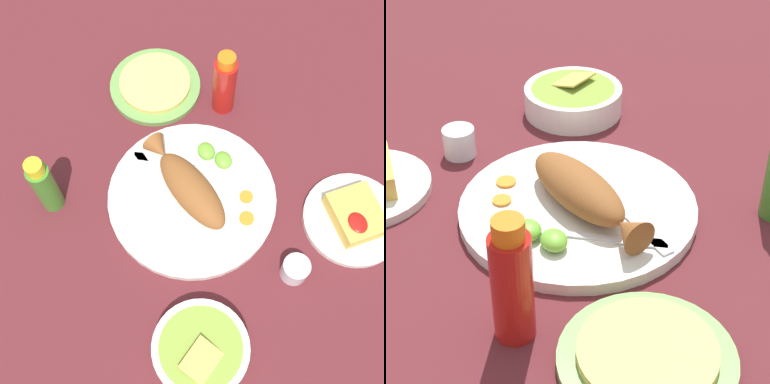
# 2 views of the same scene
# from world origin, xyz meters

# --- Properties ---
(ground_plane) EXTENTS (4.00, 4.00, 0.00)m
(ground_plane) POSITION_xyz_m (0.00, 0.00, 0.00)
(ground_plane) COLOR #561E23
(main_plate) EXTENTS (0.34, 0.34, 0.02)m
(main_plate) POSITION_xyz_m (0.00, 0.00, 0.01)
(main_plate) COLOR silver
(main_plate) RESTS_ON ground_plane
(fried_fish) EXTENTS (0.24, 0.13, 0.06)m
(fried_fish) POSITION_xyz_m (-0.01, -0.00, 0.05)
(fried_fish) COLOR brown
(fried_fish) RESTS_ON main_plate
(fork_near) EXTENTS (0.18, 0.06, 0.00)m
(fork_near) POSITION_xyz_m (-0.07, -0.06, 0.02)
(fork_near) COLOR silver
(fork_near) RESTS_ON main_plate
(fork_far) EXTENTS (0.10, 0.17, 0.00)m
(fork_far) POSITION_xyz_m (-0.09, -0.01, 0.02)
(fork_far) COLOR silver
(fork_far) RESTS_ON main_plate
(carrot_slice_near) EXTENTS (0.03, 0.03, 0.00)m
(carrot_slice_near) POSITION_xyz_m (0.08, 0.09, 0.02)
(carrot_slice_near) COLOR orange
(carrot_slice_near) RESTS_ON main_plate
(carrot_slice_mid) EXTENTS (0.03, 0.03, 0.00)m
(carrot_slice_mid) POSITION_xyz_m (0.04, 0.10, 0.02)
(carrot_slice_mid) COLOR orange
(carrot_slice_mid) RESTS_ON main_plate
(lime_wedge_main) EXTENTS (0.04, 0.03, 0.02)m
(lime_wedge_main) POSITION_xyz_m (-0.05, 0.09, 0.03)
(lime_wedge_main) COLOR #6BB233
(lime_wedge_main) RESTS_ON main_plate
(lime_wedge_side) EXTENTS (0.04, 0.04, 0.02)m
(lime_wedge_side) POSITION_xyz_m (-0.08, 0.06, 0.03)
(lime_wedge_side) COLOR #6BB233
(lime_wedge_side) RESTS_ON main_plate
(hot_sauce_bottle_red) EXTENTS (0.05, 0.05, 0.17)m
(hot_sauce_bottle_red) POSITION_xyz_m (-0.19, 0.14, 0.08)
(hot_sauce_bottle_red) COLOR #B21914
(hot_sauce_bottle_red) RESTS_ON ground_plane
(salt_cup) EXTENTS (0.05, 0.05, 0.05)m
(salt_cup) POSITION_xyz_m (0.21, 0.13, 0.02)
(salt_cup) COLOR silver
(salt_cup) RESTS_ON ground_plane
(guacamole_bowl) EXTENTS (0.17, 0.17, 0.06)m
(guacamole_bowl) POSITION_xyz_m (0.29, -0.09, 0.03)
(guacamole_bowl) COLOR white
(guacamole_bowl) RESTS_ON ground_plane
(tortilla_plate) EXTENTS (0.20, 0.20, 0.01)m
(tortilla_plate) POSITION_xyz_m (-0.29, 0.01, 0.01)
(tortilla_plate) COLOR #6B9E4C
(tortilla_plate) RESTS_ON ground_plane
(tortilla_stack) EXTENTS (0.16, 0.16, 0.01)m
(tortilla_stack) POSITION_xyz_m (-0.29, 0.01, 0.02)
(tortilla_stack) COLOR #E0C666
(tortilla_stack) RESTS_ON tortilla_plate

